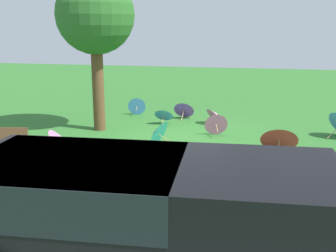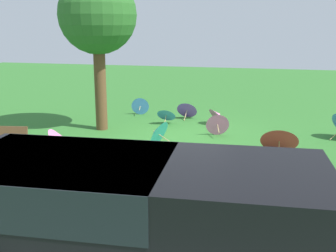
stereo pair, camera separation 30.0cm
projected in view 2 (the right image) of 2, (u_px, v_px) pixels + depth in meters
name	position (u px, v px, depth m)	size (l,w,h in m)	color
ground	(183.00, 137.00, 11.72)	(40.00, 40.00, 0.00)	#2D6B28
van_dark	(124.00, 209.00, 5.04)	(4.71, 2.36, 1.53)	black
shade_tree	(98.00, 17.00, 11.78)	(2.28, 2.28, 4.56)	brown
parasol_purple_0	(187.00, 109.00, 13.98)	(0.73, 0.70, 0.64)	tan
parasol_pink_0	(217.00, 124.00, 11.80)	(0.72, 0.68, 0.67)	tan
parasol_blue_1	(140.00, 106.00, 14.59)	(0.67, 0.60, 0.64)	tan
parasol_pink_1	(218.00, 115.00, 13.15)	(0.81, 0.83, 0.59)	tan
parasol_red_1	(279.00, 138.00, 9.99)	(0.93, 0.88, 0.84)	tan
parasol_teal_1	(156.00, 133.00, 10.66)	(0.75, 0.86, 0.76)	tan
parasol_blue_4	(167.00, 114.00, 13.19)	(0.62, 0.58, 0.57)	tan
parasol_pink_2	(64.00, 142.00, 9.65)	(0.97, 1.09, 0.85)	tan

